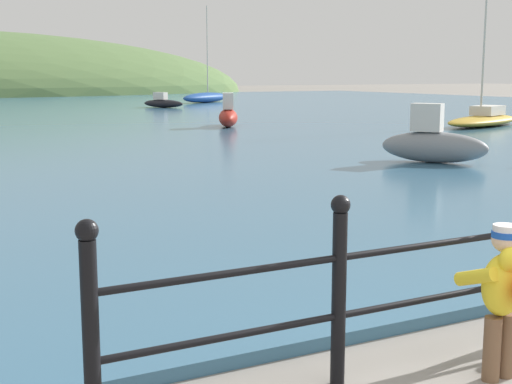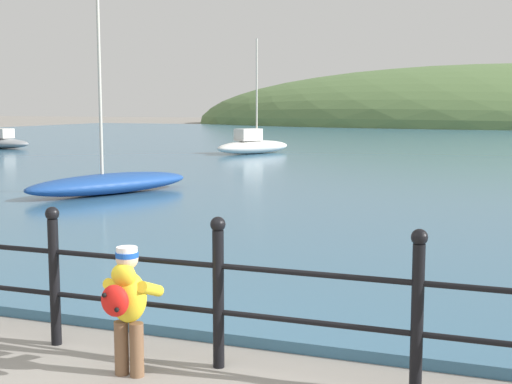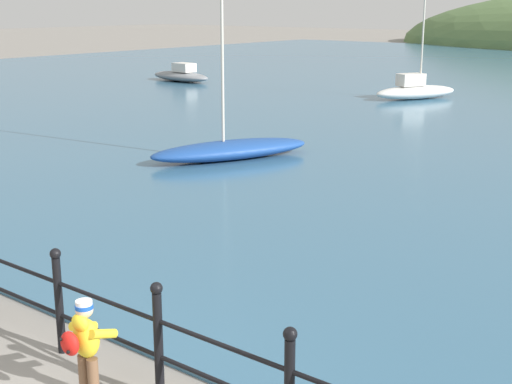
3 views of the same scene
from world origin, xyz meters
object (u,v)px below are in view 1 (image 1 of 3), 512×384
at_px(child_in_coat, 505,288).
at_px(boat_nearest_quay, 228,116).
at_px(boat_green_fishing, 163,103).
at_px(boat_far_right, 484,119).
at_px(boat_twin_mast, 206,97).
at_px(boat_red_dinghy, 433,144).

distance_m(child_in_coat, boat_nearest_quay, 20.64).
bearing_deg(boat_nearest_quay, boat_green_fishing, 78.61).
bearing_deg(child_in_coat, boat_far_right, 45.11).
distance_m(boat_green_fishing, boat_nearest_quay, 14.46).
bearing_deg(boat_green_fishing, boat_far_right, -73.80).
bearing_deg(boat_far_right, boat_nearest_quay, 154.43).
xyz_separation_m(child_in_coat, boat_green_fishing, (10.13, 33.49, -0.24)).
relative_size(boat_nearest_quay, boat_twin_mast, 0.41).
xyz_separation_m(child_in_coat, boat_nearest_quay, (7.28, 19.31, -0.13)).
height_order(child_in_coat, boat_red_dinghy, boat_red_dinghy).
relative_size(child_in_coat, boat_red_dinghy, 0.46).
relative_size(boat_red_dinghy, boat_twin_mast, 0.36).
distance_m(boat_red_dinghy, boat_twin_mast, 31.56).
xyz_separation_m(boat_far_right, boat_twin_mast, (-0.44, 23.26, 0.08)).
bearing_deg(boat_red_dinghy, boat_nearest_quay, 86.99).
bearing_deg(boat_nearest_quay, boat_far_right, -25.57).
distance_m(child_in_coat, boat_twin_mast, 41.48).
bearing_deg(child_in_coat, boat_nearest_quay, 69.35).
bearing_deg(boat_twin_mast, boat_nearest_quay, -111.56).
xyz_separation_m(boat_red_dinghy, boat_green_fishing, (3.44, 25.26, -0.13)).
height_order(child_in_coat, boat_green_fishing, child_in_coat).
height_order(boat_red_dinghy, boat_far_right, boat_far_right).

